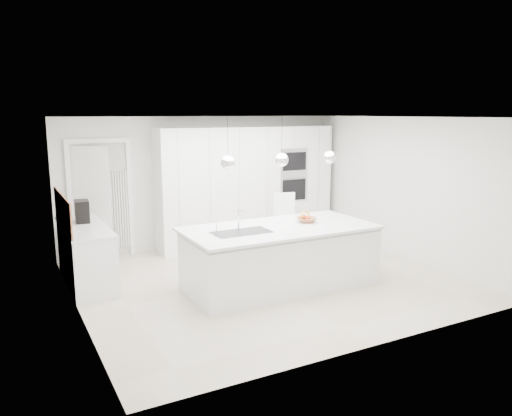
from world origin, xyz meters
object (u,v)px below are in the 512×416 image
island_base (281,258)px  bar_stool_left (288,229)px  fruit_bowl (307,220)px  espresso_machine (82,211)px  bar_stool_right (297,234)px

island_base → bar_stool_left: (0.70, 0.92, 0.17)m
fruit_bowl → espresso_machine: espresso_machine is taller
espresso_machine → bar_stool_right: bearing=-7.5°
island_base → espresso_machine: (-2.53, 1.75, 0.64)m
island_base → bar_stool_right: bearing=46.8°
island_base → bar_stool_left: size_ratio=2.32×
island_base → fruit_bowl: fruit_bowl is taller
fruit_bowl → bar_stool_right: (0.38, 0.85, -0.45)m
bar_stool_left → bar_stool_right: bearing=29.0°
fruit_bowl → island_base: bearing=-166.6°
bar_stool_right → island_base: bearing=-144.8°
espresso_machine → bar_stool_right: (3.45, -0.77, -0.59)m
fruit_bowl → bar_stool_left: bearing=78.5°
bar_stool_left → bar_stool_right: size_ratio=1.25×
bar_stool_left → island_base: bearing=-113.3°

